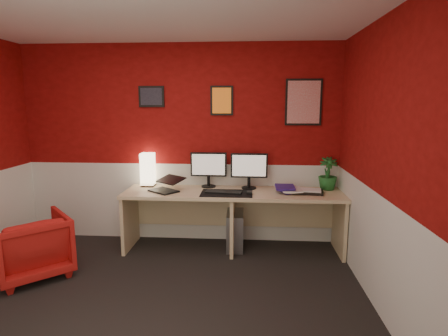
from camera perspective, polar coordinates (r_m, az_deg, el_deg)
ground at (r=3.47m, az=-12.16°, el=-20.90°), size 4.00×3.50×0.01m
ceiling at (r=3.07m, az=-14.04°, el=23.52°), size 4.00×3.50×0.01m
wall_back at (r=4.71m, az=-6.85°, el=3.65°), size 4.00×0.01×2.50m
wall_right at (r=3.10m, az=25.03°, el=-0.57°), size 0.01×3.50×2.50m
wainscot_back at (r=4.85m, az=-6.68°, el=-5.21°), size 4.00×0.01×1.00m
wainscot_right at (r=3.31m, az=23.96°, el=-13.43°), size 0.01×3.50×1.00m
desk at (r=4.48m, az=1.37°, el=-8.22°), size 2.60×0.65×0.73m
shoji_lamp at (r=4.74m, az=-11.75°, el=-0.37°), size 0.16×0.16×0.40m
laptop at (r=4.41m, az=-9.40°, el=-2.25°), size 0.40×0.39×0.22m
monitor_left at (r=4.57m, az=-2.43°, el=0.60°), size 0.45×0.06×0.58m
monitor_right at (r=4.49m, az=3.92°, el=0.42°), size 0.45×0.06×0.58m
desk_mat at (r=4.29m, az=0.41°, el=-3.94°), size 0.60×0.38×0.01m
keyboard at (r=4.30m, az=-0.06°, el=-3.75°), size 0.44×0.20×0.02m
mouse at (r=4.25m, az=4.00°, el=-3.84°), size 0.07×0.10×0.03m
book_bottom at (r=4.39m, az=8.76°, el=-3.60°), size 0.27×0.31×0.03m
book_middle at (r=4.37m, az=8.92°, el=-3.30°), size 0.24×0.32×0.02m
book_top at (r=4.36m, az=8.00°, el=-2.98°), size 0.22×0.30×0.03m
zen_tray at (r=4.42m, az=12.89°, el=-3.60°), size 0.39×0.30×0.03m
potted_plant at (r=4.62m, az=15.84°, el=-0.84°), size 0.23×0.23×0.40m
pc_tower at (r=4.59m, az=1.73°, el=-9.62°), size 0.21×0.45×0.45m
armchair at (r=4.34m, az=-27.79°, el=-10.68°), size 0.98×0.98×0.64m
art_left at (r=4.74m, az=-11.21°, el=10.84°), size 0.32×0.02×0.26m
art_center at (r=4.59m, az=-0.35°, el=10.43°), size 0.28×0.02×0.36m
art_right at (r=4.63m, az=12.26°, el=9.95°), size 0.44×0.02×0.56m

